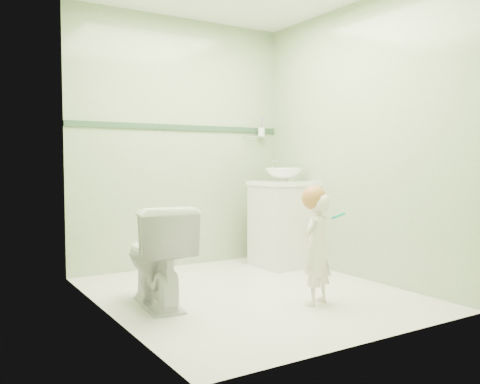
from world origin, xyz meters
TOP-DOWN VIEW (x-y plane):
  - ground at (0.00, 0.00)m, footprint 2.50×2.50m
  - room_shell at (0.00, 0.00)m, footprint 2.50×2.54m
  - trim_stripe at (0.00, 1.24)m, footprint 2.20×0.02m
  - vanity at (0.84, 0.70)m, footprint 0.52×0.50m
  - counter at (0.84, 0.70)m, footprint 0.54×0.52m
  - basin at (0.84, 0.70)m, footprint 0.37×0.37m
  - faucet at (0.84, 0.89)m, footprint 0.03×0.13m
  - cup_holder at (0.89, 1.18)m, footprint 0.26×0.07m
  - toilet at (-0.74, 0.07)m, footprint 0.47×0.74m
  - toddler at (0.24, -0.50)m, footprint 0.34×0.28m
  - hair_cap at (0.24, -0.47)m, footprint 0.18×0.18m
  - teal_toothbrush at (0.35, -0.59)m, footprint 0.10×0.14m

SIDE VIEW (x-z plane):
  - ground at x=0.00m, z-range 0.00..0.00m
  - toilet at x=-0.74m, z-range 0.00..0.72m
  - toddler at x=0.24m, z-range 0.00..0.80m
  - vanity at x=0.84m, z-range 0.00..0.80m
  - teal_toothbrush at x=0.35m, z-range 0.60..0.68m
  - hair_cap at x=0.24m, z-range 0.67..0.85m
  - counter at x=0.84m, z-range 0.79..0.83m
  - basin at x=0.84m, z-range 0.83..0.96m
  - faucet at x=0.84m, z-range 0.88..1.06m
  - room_shell at x=0.00m, z-range 0.00..2.40m
  - cup_holder at x=0.89m, z-range 1.22..1.43m
  - trim_stripe at x=0.00m, z-range 1.33..1.38m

